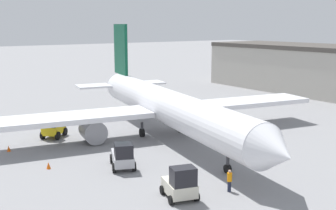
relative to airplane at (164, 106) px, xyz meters
name	(u,v)px	position (x,y,z in m)	size (l,w,h in m)	color
ground_plane	(168,138)	(1.02, -0.20, -3.22)	(400.00, 400.00, 0.00)	gray
airplane	(164,106)	(0.00, 0.00, 0.00)	(38.12, 36.24, 11.59)	white
ground_crew_worker	(229,180)	(15.03, -4.82, -2.37)	(0.35, 0.35, 1.61)	#1E2338
baggage_tug	(123,156)	(6.42, -8.50, -2.19)	(3.76, 2.95, 2.25)	#B2B2B7
belt_loader_truck	(53,127)	(-5.99, -9.80, -2.05)	(3.18, 3.19, 2.56)	yellow
pushback_tug	(181,184)	(14.06, -8.37, -2.17)	(2.99, 2.65, 2.38)	beige
safety_cone_near	(9,149)	(-3.71, -14.88, -2.95)	(0.36, 0.36, 0.55)	#EF590F
safety_cone_far	(48,166)	(3.07, -13.53, -2.95)	(0.36, 0.36, 0.55)	#EF590F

